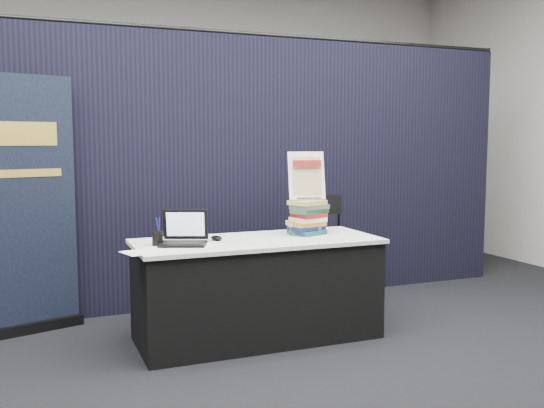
{
  "coord_description": "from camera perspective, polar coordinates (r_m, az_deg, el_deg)",
  "views": [
    {
      "loc": [
        -1.55,
        -3.58,
        1.48
      ],
      "look_at": [
        0.12,
        0.55,
        1.01
      ],
      "focal_mm": 40.0,
      "sensor_mm": 36.0,
      "label": 1
    }
  ],
  "objects": [
    {
      "name": "stacking_chair",
      "position": [
        5.2,
        5.13,
        -4.17
      ],
      "size": [
        0.54,
        0.54,
        1.0
      ],
      "rotation": [
        0.0,
        0.0,
        -0.21
      ],
      "color": "black",
      "rests_on": "floor"
    },
    {
      "name": "mouse",
      "position": [
        4.44,
        -5.25,
        -3.21
      ],
      "size": [
        0.09,
        0.12,
        0.03
      ],
      "primitive_type": "ellipsoid",
      "rotation": [
        0.0,
        0.0,
        0.22
      ],
      "color": "black",
      "rests_on": "display_table"
    },
    {
      "name": "brochure_mid",
      "position": [
        4.17,
        -7.61,
        -4.05
      ],
      "size": [
        0.34,
        0.29,
        0.0
      ],
      "primitive_type": "cube",
      "rotation": [
        0.0,
        0.0,
        -0.34
      ],
      "color": "silver",
      "rests_on": "display_table"
    },
    {
      "name": "pen_cup",
      "position": [
        4.28,
        -10.72,
        -3.2
      ],
      "size": [
        0.09,
        0.09,
        0.1
      ],
      "primitive_type": "cylinder",
      "rotation": [
        0.0,
        0.0,
        0.24
      ],
      "color": "black",
      "rests_on": "display_table"
    },
    {
      "name": "floor",
      "position": [
        4.17,
        1.37,
        -14.71
      ],
      "size": [
        8.0,
        8.0,
        0.0
      ],
      "primitive_type": "plane",
      "color": "black",
      "rests_on": "ground"
    },
    {
      "name": "pullup_banner",
      "position": [
        4.95,
        -22.32,
        -1.44
      ],
      "size": [
        0.83,
        0.34,
        1.97
      ],
      "rotation": [
        0.0,
        0.0,
        0.29
      ],
      "color": "black",
      "rests_on": "floor"
    },
    {
      "name": "wall_back",
      "position": [
        7.74,
        -10.49,
        7.93
      ],
      "size": [
        8.0,
        0.02,
        3.5
      ],
      "primitive_type": "cube",
      "color": "beige",
      "rests_on": "floor"
    },
    {
      "name": "book_stack_short",
      "position": [
        4.73,
        2.99,
        -2.22
      ],
      "size": [
        0.26,
        0.22,
        0.1
      ],
      "rotation": [
        0.0,
        0.0,
        -0.25
      ],
      "color": "#1B673B",
      "rests_on": "display_table"
    },
    {
      "name": "brochure_left",
      "position": [
        4.06,
        -11.77,
        -4.4
      ],
      "size": [
        0.34,
        0.28,
        0.0
      ],
      "primitive_type": "cube",
      "rotation": [
        0.0,
        0.0,
        0.29
      ],
      "color": "white",
      "rests_on": "display_table"
    },
    {
      "name": "book_stack_tall",
      "position": [
        4.69,
        3.41,
        -1.26
      ],
      "size": [
        0.29,
        0.25,
        0.27
      ],
      "rotation": [
        0.0,
        0.0,
        0.28
      ],
      "color": "#16534D",
      "rests_on": "display_table"
    },
    {
      "name": "laptop",
      "position": [
        4.27,
        -8.51,
        -3.06
      ],
      "size": [
        0.38,
        0.36,
        0.24
      ],
      "rotation": [
        0.0,
        0.0,
        -0.38
      ],
      "color": "black",
      "rests_on": "display_table"
    },
    {
      "name": "display_table",
      "position": [
        4.55,
        -1.39,
        -7.99
      ],
      "size": [
        1.8,
        0.75,
        0.75
      ],
      "color": "black",
      "rests_on": "floor"
    },
    {
      "name": "drape_partition",
      "position": [
        5.42,
        -5.32,
        3.06
      ],
      "size": [
        6.0,
        0.08,
        2.4
      ],
      "primitive_type": "cube",
      "color": "black",
      "rests_on": "floor"
    },
    {
      "name": "brochure_right",
      "position": [
        4.2,
        -7.86,
        -3.98
      ],
      "size": [
        0.34,
        0.25,
        0.0
      ],
      "primitive_type": "cube",
      "rotation": [
        0.0,
        0.0,
        0.07
      ],
      "color": "white",
      "rests_on": "display_table"
    },
    {
      "name": "info_sign",
      "position": [
        4.69,
        3.27,
        2.64
      ],
      "size": [
        0.3,
        0.17,
        0.38
      ],
      "rotation": [
        0.0,
        0.0,
        -0.23
      ],
      "color": "black",
      "rests_on": "book_stack_tall"
    }
  ]
}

